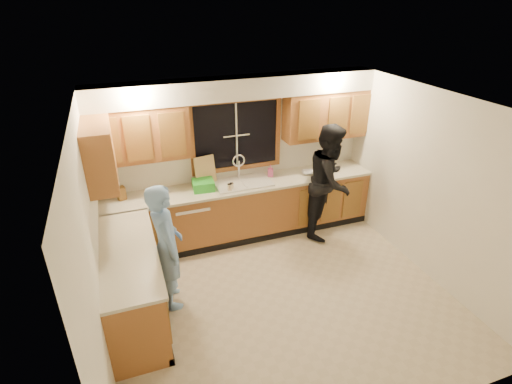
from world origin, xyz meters
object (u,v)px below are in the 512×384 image
(dishwasher, at_px, (191,222))
(soap_bottle, at_px, (270,171))
(stove, at_px, (137,316))
(man, at_px, (167,247))
(dish_crate, at_px, (203,185))
(bowl, at_px, (308,173))
(knife_block, at_px, (121,193))
(woman, at_px, (330,181))
(sink, at_px, (243,186))

(dishwasher, height_order, soap_bottle, soap_bottle)
(dishwasher, xyz_separation_m, stove, (-0.95, -1.81, 0.04))
(stove, height_order, man, man)
(dish_crate, distance_m, soap_bottle, 1.12)
(dish_crate, distance_m, bowl, 1.71)
(dishwasher, distance_m, dish_crate, 0.63)
(knife_block, bearing_deg, dishwasher, -26.20)
(dish_crate, bearing_deg, knife_block, 176.29)
(woman, xyz_separation_m, soap_bottle, (-0.81, 0.47, 0.10))
(stove, xyz_separation_m, soap_bottle, (2.30, 1.93, 0.56))
(stove, distance_m, bowl, 3.45)
(stove, bearing_deg, bowl, 31.97)
(sink, xyz_separation_m, woman, (1.31, -0.37, 0.05))
(dishwasher, xyz_separation_m, dish_crate, (0.23, 0.01, 0.58))
(man, xyz_separation_m, soap_bottle, (1.84, 1.28, 0.19))
(dish_crate, bearing_deg, soap_bottle, 5.36)
(dishwasher, relative_size, knife_block, 4.19)
(man, bearing_deg, soap_bottle, -58.43)
(sink, relative_size, man, 0.52)
(dishwasher, xyz_separation_m, bowl, (1.94, -0.00, 0.53))
(sink, height_order, soap_bottle, sink)
(man, relative_size, woman, 0.90)
(woman, bearing_deg, dish_crate, 122.49)
(dish_crate, xyz_separation_m, bowl, (1.71, -0.02, -0.05))
(knife_block, xyz_separation_m, soap_bottle, (2.27, 0.03, -0.00))
(sink, xyz_separation_m, dishwasher, (-0.85, -0.01, -0.45))
(bowl, bearing_deg, sink, 179.02)
(soap_bottle, bearing_deg, sink, -168.47)
(dishwasher, relative_size, woman, 0.45)
(man, bearing_deg, woman, -76.31)
(woman, distance_m, dish_crate, 1.96)
(man, bearing_deg, sink, -52.01)
(stove, bearing_deg, dish_crate, 57.01)
(stove, xyz_separation_m, knife_block, (0.03, 1.90, 0.57))
(knife_block, bearing_deg, bowl, -22.67)
(sink, xyz_separation_m, stove, (-1.80, -1.82, -0.41))
(man, bearing_deg, stove, 141.59)
(man, height_order, bowl, man)
(stove, xyz_separation_m, man, (0.45, 0.64, 0.37))
(sink, relative_size, bowl, 4.44)
(dishwasher, xyz_separation_m, woman, (2.16, -0.36, 0.50))
(stove, relative_size, woman, 0.49)
(bowl, bearing_deg, dish_crate, 179.48)
(woman, height_order, bowl, woman)
(woman, height_order, dish_crate, woman)
(dish_crate, xyz_separation_m, soap_bottle, (1.11, 0.10, 0.02))
(soap_bottle, relative_size, bowl, 0.97)
(dish_crate, height_order, bowl, dish_crate)
(dishwasher, distance_m, bowl, 2.02)
(dishwasher, height_order, man, man)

